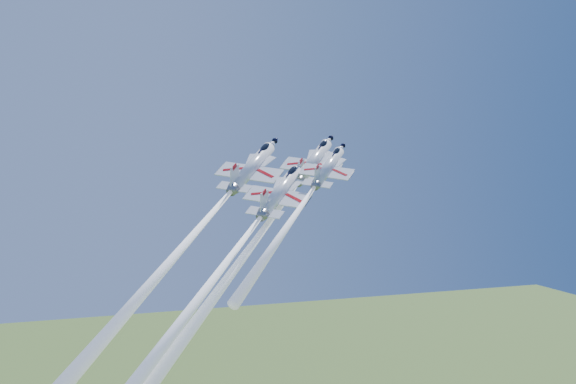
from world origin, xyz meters
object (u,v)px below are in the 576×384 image
object	(u,v)px
jet_left	(199,228)
jet_lead	(263,230)
jet_right	(301,206)
jet_slot	(226,263)

from	to	relation	value
jet_left	jet_lead	bearing A→B (deg)	22.59
jet_lead	jet_right	world-z (taller)	jet_lead
jet_left	jet_slot	world-z (taller)	jet_left
jet_right	jet_slot	world-z (taller)	jet_right
jet_lead	jet_left	bearing A→B (deg)	-157.41
jet_right	jet_slot	xyz separation A→B (m)	(-12.48, -5.13, -6.97)
jet_right	jet_slot	distance (m)	15.19
jet_lead	jet_right	xyz separation A→B (m)	(5.24, -1.81, 3.49)
jet_lead	jet_slot	bearing A→B (deg)	-94.66
jet_lead	jet_left	distance (m)	9.38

